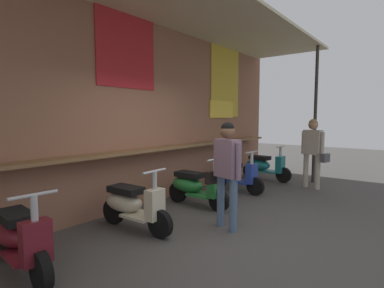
% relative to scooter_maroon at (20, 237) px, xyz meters
% --- Properties ---
extents(ground_plane, '(29.46, 29.46, 0.00)m').
position_rel_scooter_maroon_xyz_m(ground_plane, '(2.34, -1.08, -0.39)').
color(ground_plane, '#474442').
extents(market_stall_facade, '(10.52, 2.34, 3.76)m').
position_rel_scooter_maroon_xyz_m(market_stall_facade, '(2.35, 0.80, 1.68)').
color(market_stall_facade, '#8C5B44').
rests_on(market_stall_facade, ground_plane).
extents(scooter_maroon, '(0.49, 1.40, 0.97)m').
position_rel_scooter_maroon_xyz_m(scooter_maroon, '(0.00, 0.00, 0.00)').
color(scooter_maroon, maroon).
rests_on(scooter_maroon, ground_plane).
extents(scooter_cream, '(0.48, 1.40, 0.97)m').
position_rel_scooter_maroon_xyz_m(scooter_cream, '(1.59, 0.00, 0.00)').
color(scooter_cream, beige).
rests_on(scooter_cream, ground_plane).
extents(scooter_green, '(0.46, 1.40, 0.97)m').
position_rel_scooter_maroon_xyz_m(scooter_green, '(3.14, 0.00, 0.00)').
color(scooter_green, '#237533').
rests_on(scooter_green, ground_plane).
extents(scooter_blue, '(0.48, 1.40, 0.97)m').
position_rel_scooter_maroon_xyz_m(scooter_blue, '(4.63, 0.00, 0.00)').
color(scooter_blue, '#233D9E').
rests_on(scooter_blue, ground_plane).
extents(scooter_teal, '(0.46, 1.40, 0.97)m').
position_rel_scooter_maroon_xyz_m(scooter_teal, '(6.25, 0.00, 0.00)').
color(scooter_teal, '#197075').
rests_on(scooter_teal, ground_plane).
extents(shopper_browsing, '(0.34, 0.67, 1.68)m').
position_rel_scooter_maroon_xyz_m(shopper_browsing, '(6.05, -1.36, 0.63)').
color(shopper_browsing, '#ADA393').
rests_on(shopper_browsing, ground_plane).
extents(shopper_passing, '(0.36, 0.66, 1.64)m').
position_rel_scooter_maroon_xyz_m(shopper_passing, '(2.51, -1.12, 0.61)').
color(shopper_passing, slate).
rests_on(shopper_passing, ground_plane).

